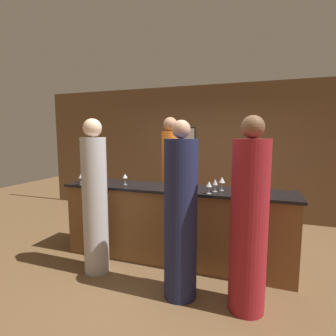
{
  "coord_description": "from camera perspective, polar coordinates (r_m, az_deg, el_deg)",
  "views": [
    {
      "loc": [
        1.08,
        -3.34,
        1.75
      ],
      "look_at": [
        -0.12,
        0.1,
        1.29
      ],
      "focal_mm": 28.0,
      "sensor_mm": 36.0,
      "label": 1
    }
  ],
  "objects": [
    {
      "name": "bartender",
      "position": [
        4.38,
        0.48,
        -2.91
      ],
      "size": [
        0.28,
        0.28,
        2.04
      ],
      "rotation": [
        0.0,
        0.0,
        3.14
      ],
      "color": "orange",
      "rests_on": "ground_plane"
    },
    {
      "name": "wine_glass_0",
      "position": [
        3.43,
        11.67,
        -2.63
      ],
      "size": [
        0.08,
        0.08,
        0.17
      ],
      "color": "silver",
      "rests_on": "bar_counter"
    },
    {
      "name": "guest_0",
      "position": [
        2.82,
        2.75,
        -10.67
      ],
      "size": [
        0.35,
        0.35,
        1.9
      ],
      "color": "#1E234C",
      "rests_on": "ground_plane"
    },
    {
      "name": "bar_counter",
      "position": [
        3.72,
        1.33,
        -12.11
      ],
      "size": [
        3.17,
        0.62,
        1.04
      ],
      "color": "brown",
      "rests_on": "ground_plane"
    },
    {
      "name": "wine_glass_5",
      "position": [
        3.22,
        8.92,
        -3.57
      ],
      "size": [
        0.07,
        0.07,
        0.15
      ],
      "color": "silver",
      "rests_on": "bar_counter"
    },
    {
      "name": "guest_1",
      "position": [
        3.43,
        -15.61,
        -6.99
      ],
      "size": [
        0.31,
        0.31,
        1.95
      ],
      "color": "#B2B2B7",
      "rests_on": "ground_plane"
    },
    {
      "name": "wine_glass_1",
      "position": [
        3.34,
        10.24,
        -3.1
      ],
      "size": [
        0.06,
        0.06,
        0.16
      ],
      "color": "silver",
      "rests_on": "bar_counter"
    },
    {
      "name": "wine_glass_2",
      "position": [
        3.19,
        17.44,
        -3.95
      ],
      "size": [
        0.07,
        0.07,
        0.15
      ],
      "color": "silver",
      "rests_on": "bar_counter"
    },
    {
      "name": "wine_glass_4",
      "position": [
        4.12,
        -18.36,
        -1.47
      ],
      "size": [
        0.06,
        0.06,
        0.16
      ],
      "color": "silver",
      "rests_on": "bar_counter"
    },
    {
      "name": "back_wall",
      "position": [
        5.74,
        8.43,
        3.61
      ],
      "size": [
        8.0,
        0.08,
        2.8
      ],
      "color": "brown",
      "rests_on": "ground_plane"
    },
    {
      "name": "wine_glass_3",
      "position": [
        3.82,
        -9.34,
        -1.78
      ],
      "size": [
        0.07,
        0.07,
        0.16
      ],
      "color": "silver",
      "rests_on": "bar_counter"
    },
    {
      "name": "ground_plane",
      "position": [
        3.92,
        1.31,
        -19.34
      ],
      "size": [
        14.0,
        14.0,
        0.0
      ],
      "primitive_type": "plane",
      "color": "brown"
    },
    {
      "name": "guest_2",
      "position": [
        2.72,
        17.2,
        -11.36
      ],
      "size": [
        0.36,
        0.36,
        1.93
      ],
      "color": "maroon",
      "rests_on": "ground_plane"
    },
    {
      "name": "wine_glass_6",
      "position": [
        3.94,
        -18.33,
        -1.7
      ],
      "size": [
        0.08,
        0.08,
        0.16
      ],
      "color": "silver",
      "rests_on": "bar_counter"
    },
    {
      "name": "wine_bottle_0",
      "position": [
        3.58,
        20.11,
        -2.79
      ],
      "size": [
        0.07,
        0.07,
        0.29
      ],
      "color": "black",
      "rests_on": "bar_counter"
    }
  ]
}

